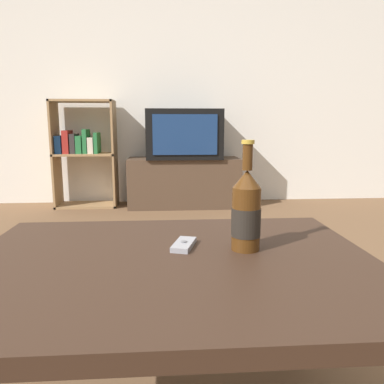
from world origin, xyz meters
TOP-DOWN VIEW (x-y plane):
  - back_wall at (0.00, 3.02)m, footprint 8.00×0.05m
  - coffee_table at (0.00, 0.00)m, footprint 1.00×0.75m
  - tv_stand at (0.16, 2.74)m, footprint 1.07×0.41m
  - television at (0.16, 2.74)m, footprint 0.71×0.48m
  - bookshelf at (-0.81, 2.81)m, footprint 0.58×0.30m
  - beer_bottle at (0.19, 0.06)m, footprint 0.08×0.08m
  - cell_phone at (0.03, 0.09)m, footprint 0.08×0.12m

SIDE VIEW (x-z plane):
  - tv_stand at x=0.16m, z-range 0.00..0.47m
  - coffee_table at x=0.00m, z-range 0.16..0.63m
  - cell_phone at x=0.03m, z-range 0.47..0.48m
  - bookshelf at x=-0.81m, z-range 0.04..1.06m
  - beer_bottle at x=0.19m, z-range 0.43..0.71m
  - television at x=0.16m, z-range 0.47..0.93m
  - back_wall at x=0.00m, z-range 0.00..2.60m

